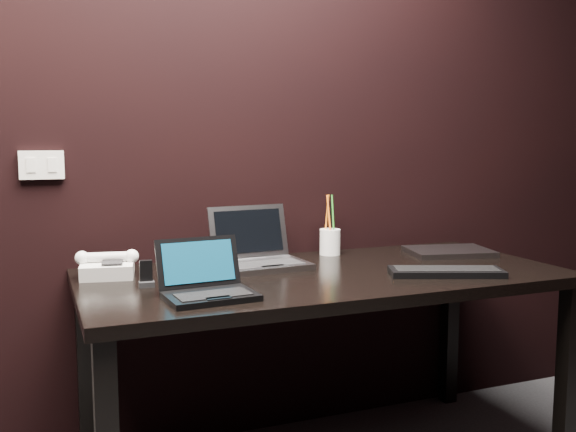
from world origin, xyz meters
name	(u,v)px	position (x,y,z in m)	size (l,w,h in m)	color
wall_back	(211,116)	(0.00, 1.80, 1.30)	(4.00, 4.00, 0.00)	black
wall_switch	(42,165)	(-0.62, 1.79, 1.12)	(0.15, 0.02, 0.10)	silver
desk	(325,293)	(0.30, 1.40, 0.66)	(1.70, 0.80, 0.74)	black
netbook	(207,286)	(-0.18, 1.20, 0.77)	(0.28, 0.25, 0.17)	black
silver_laptop	(259,256)	(0.12, 1.58, 0.78)	(0.33, 0.31, 0.22)	#A1A1A6
ext_keyboard	(446,272)	(0.67, 1.20, 0.75)	(0.41, 0.27, 0.02)	black
closed_laptop	(449,252)	(0.92, 1.53, 0.75)	(0.37, 0.30, 0.02)	gray
desk_phone	(108,266)	(-0.43, 1.60, 0.78)	(0.22, 0.19, 0.10)	silver
mobile_phone	(146,277)	(-0.33, 1.41, 0.77)	(0.05, 0.04, 0.08)	black
pen_cup	(330,241)	(0.47, 1.71, 0.80)	(0.11, 0.11, 0.25)	white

